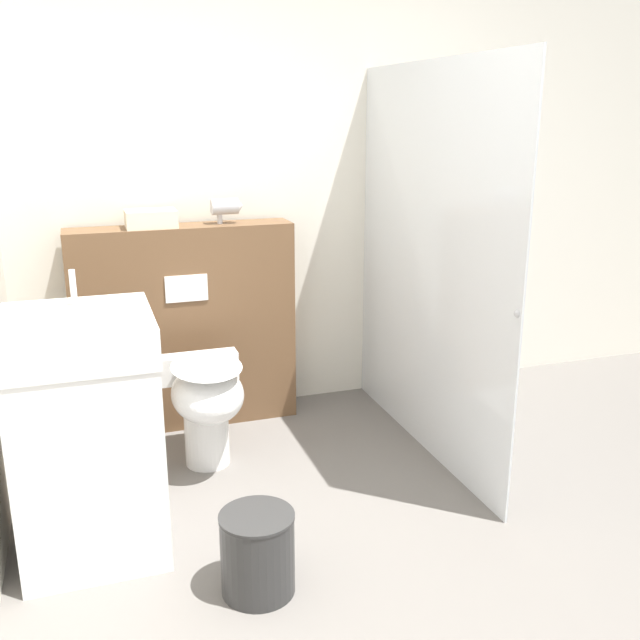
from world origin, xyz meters
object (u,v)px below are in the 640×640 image
(toilet, at_px, (206,399))
(waste_bin, at_px, (258,553))
(sink_vanity, at_px, (87,435))
(hair_drier, at_px, (226,207))

(toilet, height_order, waste_bin, toilet)
(toilet, height_order, sink_vanity, sink_vanity)
(toilet, relative_size, sink_vanity, 0.50)
(sink_vanity, relative_size, waste_bin, 3.55)
(hair_drier, bearing_deg, sink_vanity, -126.22)
(toilet, distance_m, sink_vanity, 0.76)
(sink_vanity, xyz_separation_m, waste_bin, (0.55, -0.49, -0.33))
(toilet, distance_m, hair_drier, 1.04)
(toilet, bearing_deg, waste_bin, -90.06)
(toilet, bearing_deg, hair_drier, 66.56)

